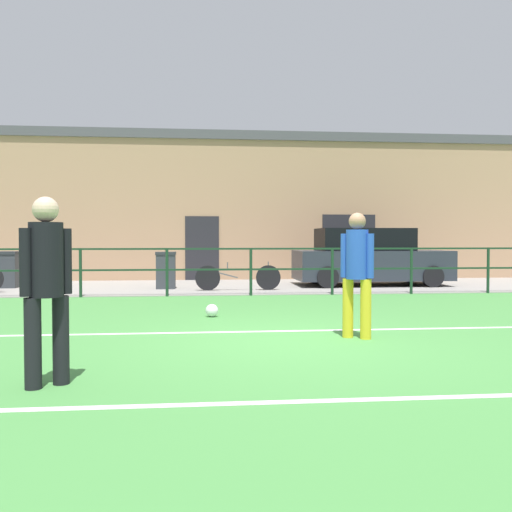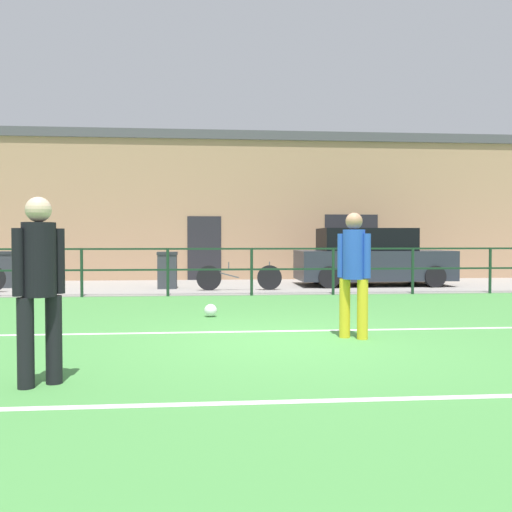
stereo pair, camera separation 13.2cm
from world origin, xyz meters
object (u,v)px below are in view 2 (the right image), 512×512
parked_car_red (371,258)px  trash_bin_0 (167,270)px  trash_bin_1 (9,269)px  player_striker (354,267)px  soccer_ball_spare (211,310)px  player_goalkeeper (39,279)px  bicycle_parked_0 (239,277)px

parked_car_red → trash_bin_0: size_ratio=4.41×
parked_car_red → trash_bin_1: size_ratio=4.38×
player_striker → soccer_ball_spare: 3.14m
trash_bin_0 → trash_bin_1: bearing=170.3°
trash_bin_0 → player_goalkeeper: bearing=-93.0°
parked_car_red → trash_bin_1: parked_car_red is taller
soccer_ball_spare → player_striker: bearing=-50.1°
bicycle_parked_0 → trash_bin_1: size_ratio=2.24×
player_goalkeeper → trash_bin_0: (0.52, 9.99, -0.48)m
soccer_ball_spare → bicycle_parked_0: size_ratio=0.10×
soccer_ball_spare → trash_bin_1: 8.33m
player_striker → trash_bin_1: player_striker is taller
soccer_ball_spare → trash_bin_0: trash_bin_0 is taller
player_goalkeeper → bicycle_parked_0: (2.43, 9.32, -0.64)m
player_goalkeeper → trash_bin_1: (-3.88, 10.74, -0.48)m
player_goalkeeper → trash_bin_0: 10.01m
trash_bin_1 → player_goalkeeper: bearing=-70.1°
player_striker → trash_bin_1: size_ratio=1.73×
trash_bin_0 → trash_bin_1: trash_bin_1 is taller
trash_bin_1 → bicycle_parked_0: bearing=-12.7°
parked_car_red → bicycle_parked_0: 4.12m
soccer_ball_spare → trash_bin_1: size_ratio=0.22×
parked_car_red → trash_bin_1: (-10.21, 0.18, -0.27)m
player_striker → trash_bin_1: (-7.45, 8.55, -0.46)m
parked_car_red → trash_bin_0: parked_car_red is taller
player_striker → player_goalkeeper: bearing=66.8°
player_goalkeeper → bicycle_parked_0: player_goalkeeper is taller
soccer_ball_spare → parked_car_red: 7.70m
soccer_ball_spare → bicycle_parked_0: 4.89m
bicycle_parked_0 → trash_bin_0: (-1.90, 0.67, 0.16)m
soccer_ball_spare → parked_car_red: (4.70, 6.06, 0.69)m
soccer_ball_spare → parked_car_red: bearing=52.2°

